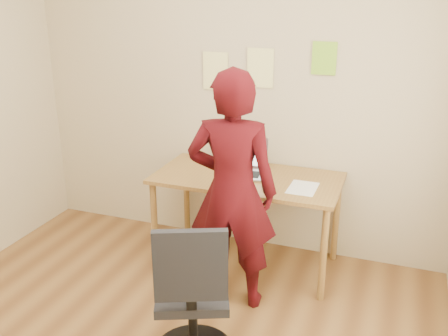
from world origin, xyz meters
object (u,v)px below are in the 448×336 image
at_px(laptop, 243,166).
at_px(phone, 268,189).
at_px(desk, 247,187).
at_px(person, 232,192).
at_px(office_chair, 192,304).

relative_size(laptop, phone, 2.65).
height_order(desk, phone, phone).
bearing_deg(person, office_chair, 81.44).
height_order(office_chair, person, person).
bearing_deg(person, laptop, -87.31).
distance_m(laptop, office_chair, 1.31).
relative_size(laptop, office_chair, 0.41).
height_order(laptop, person, person).
bearing_deg(office_chair, desk, 69.72).
relative_size(desk, laptop, 3.64).
xyz_separation_m(office_chair, person, (0.00, 0.68, 0.42)).
relative_size(desk, phone, 9.66).
bearing_deg(office_chair, phone, 57.57).
bearing_deg(laptop, phone, -52.15).
height_order(desk, laptop, laptop).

